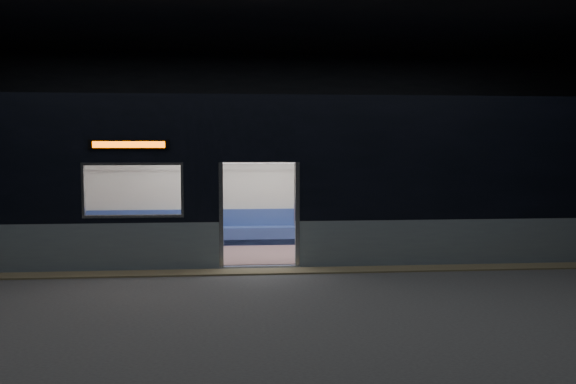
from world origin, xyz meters
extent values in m
cube|color=#47494C|center=(0.00, 0.00, -0.01)|extent=(24.00, 14.00, 0.01)
cube|color=black|center=(0.00, 6.98, 2.50)|extent=(24.00, 0.04, 5.00)
cube|color=black|center=(0.00, -6.98, 2.50)|extent=(24.00, 0.04, 5.00)
cube|color=#8C7F59|center=(0.00, 0.55, 0.01)|extent=(22.80, 0.50, 0.03)
cube|color=#84989E|center=(-4.85, 1.06, 0.45)|extent=(8.30, 0.12, 0.90)
cube|color=#84989E|center=(4.85, 1.06, 0.45)|extent=(8.30, 0.12, 0.90)
cube|color=black|center=(4.85, 1.06, 2.05)|extent=(8.30, 0.12, 2.30)
cube|color=black|center=(0.00, 1.06, 2.62)|extent=(1.40, 0.12, 1.15)
cube|color=#B7BABC|center=(-0.74, 1.06, 1.02)|extent=(0.08, 0.14, 2.05)
cube|color=#B7BABC|center=(0.74, 1.06, 1.02)|extent=(0.08, 0.14, 2.05)
cube|color=black|center=(-2.45, 0.98, 2.39)|extent=(1.50, 0.04, 0.18)
cube|color=#FF5800|center=(-2.45, 0.97, 2.39)|extent=(1.34, 0.03, 0.12)
cube|color=beige|center=(0.00, 3.94, 1.60)|extent=(18.00, 0.12, 3.20)
cube|color=black|center=(0.00, 2.50, 3.28)|extent=(18.00, 3.00, 0.15)
cube|color=#7D5B5B|center=(0.00, 2.50, 0.02)|extent=(17.76, 2.76, 0.04)
cube|color=beige|center=(0.00, 2.50, 2.35)|extent=(17.76, 2.76, 0.10)
cube|color=#31548F|center=(0.00, 3.62, 0.24)|extent=(11.00, 0.48, 0.41)
cube|color=#31548F|center=(0.00, 3.81, 0.65)|extent=(11.00, 0.10, 0.40)
cube|color=gray|center=(-3.30, 1.41, 0.24)|extent=(4.40, 0.48, 0.41)
cube|color=gray|center=(3.30, 1.41, 0.24)|extent=(4.40, 0.48, 0.41)
cylinder|color=silver|center=(-0.95, 1.37, 1.17)|extent=(0.04, 0.04, 2.26)
cylinder|color=silver|center=(-0.95, 3.63, 1.17)|extent=(0.04, 0.04, 2.26)
cylinder|color=silver|center=(0.95, 1.37, 1.17)|extent=(0.04, 0.04, 2.26)
cylinder|color=silver|center=(0.95, 3.63, 1.17)|extent=(0.04, 0.04, 2.26)
cylinder|color=silver|center=(0.00, 3.58, 1.95)|extent=(11.00, 0.03, 0.03)
cube|color=black|center=(2.24, 3.38, 0.53)|extent=(0.18, 0.50, 0.17)
cube|color=black|center=(2.46, 3.38, 0.53)|extent=(0.18, 0.50, 0.17)
cylinder|color=black|center=(2.24, 3.16, 0.26)|extent=(0.12, 0.12, 0.43)
cylinder|color=black|center=(2.46, 3.16, 0.26)|extent=(0.12, 0.12, 0.43)
cube|color=#D86877|center=(2.35, 3.59, 0.56)|extent=(0.42, 0.23, 0.21)
cylinder|color=#D86877|center=(2.35, 3.62, 0.92)|extent=(0.41, 0.41, 0.55)
sphere|color=tan|center=(2.35, 3.60, 1.31)|extent=(0.22, 0.22, 0.22)
sphere|color=black|center=(2.35, 3.64, 1.36)|extent=(0.23, 0.23, 0.23)
cube|color=black|center=(2.31, 3.31, 0.70)|extent=(0.37, 0.34, 0.15)
cube|color=white|center=(1.82, 3.85, 1.49)|extent=(1.04, 0.03, 0.68)
camera|label=1|loc=(-0.51, -10.71, 2.39)|focal=38.00mm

